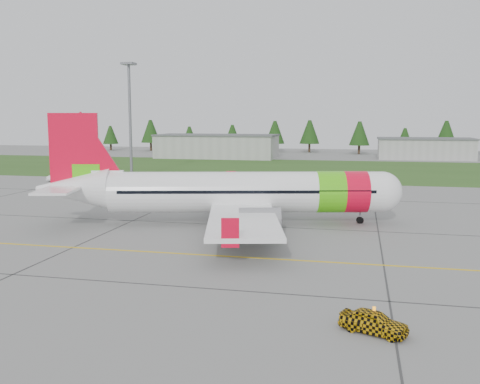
# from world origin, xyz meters

# --- Properties ---
(ground) EXTENTS (320.00, 320.00, 0.00)m
(ground) POSITION_xyz_m (0.00, 0.00, 0.00)
(ground) COLOR gray
(ground) RESTS_ON ground
(aircraft) EXTENTS (36.44, 34.23, 11.20)m
(aircraft) POSITION_xyz_m (-3.89, 20.86, 3.23)
(aircraft) COLOR white
(aircraft) RESTS_ON ground
(follow_me_car) EXTENTS (1.61, 1.72, 3.44)m
(follow_me_car) POSITION_xyz_m (8.97, -4.94, 1.72)
(follow_me_car) COLOR yellow
(follow_me_car) RESTS_ON ground
(service_van) EXTENTS (1.70, 1.63, 4.41)m
(service_van) POSITION_xyz_m (-42.69, 51.28, 2.21)
(service_van) COLOR white
(service_van) RESTS_ON ground
(grass_strip) EXTENTS (320.00, 50.00, 0.03)m
(grass_strip) POSITION_xyz_m (0.00, 82.00, 0.01)
(grass_strip) COLOR #30561E
(grass_strip) RESTS_ON ground
(taxi_guideline) EXTENTS (120.00, 0.25, 0.02)m
(taxi_guideline) POSITION_xyz_m (0.00, 8.00, 0.01)
(taxi_guideline) COLOR gold
(taxi_guideline) RESTS_ON ground
(hangar_west) EXTENTS (32.00, 14.00, 6.00)m
(hangar_west) POSITION_xyz_m (-30.00, 110.00, 3.00)
(hangar_west) COLOR #A8A8A3
(hangar_west) RESTS_ON ground
(hangar_east) EXTENTS (24.00, 12.00, 5.20)m
(hangar_east) POSITION_xyz_m (25.00, 118.00, 2.60)
(hangar_east) COLOR #A8A8A3
(hangar_east) RESTS_ON ground
(floodlight_mast) EXTENTS (0.50, 0.50, 20.00)m
(floodlight_mast) POSITION_xyz_m (-32.00, 58.00, 10.00)
(floodlight_mast) COLOR slate
(floodlight_mast) RESTS_ON ground
(treeline) EXTENTS (160.00, 8.00, 10.00)m
(treeline) POSITION_xyz_m (0.00, 138.00, 5.00)
(treeline) COLOR #1C3F14
(treeline) RESTS_ON ground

